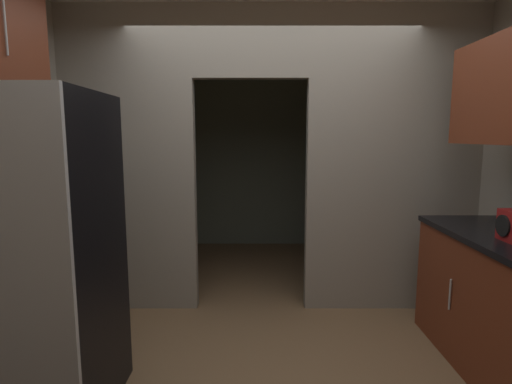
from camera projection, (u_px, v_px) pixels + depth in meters
kitchen_partition at (276, 154)px, 3.55m from camera, size 3.69×0.12×2.69m
adjoining_room_shell at (265, 155)px, 5.16m from camera, size 3.69×2.28×2.69m
refrigerator at (25, 259)px, 2.20m from camera, size 0.86×0.79×1.82m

